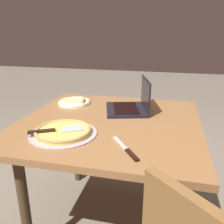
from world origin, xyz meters
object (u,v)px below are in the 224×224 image
object	(u,v)px
pizza_plate	(74,102)
pizza_tray	(63,131)
dining_table	(110,134)
table_knife	(127,150)
laptop	(131,105)

from	to	relation	value
pizza_plate	pizza_tray	world-z (taller)	pizza_plate
dining_table	pizza_tray	bearing A→B (deg)	142.24
pizza_plate	table_knife	distance (m)	0.78
pizza_tray	table_knife	xyz separation A→B (m)	(-0.10, -0.35, -0.01)
pizza_plate	table_knife	bearing A→B (deg)	-141.06
pizza_plate	pizza_tray	xyz separation A→B (m)	(-0.51, -0.14, 0.00)
pizza_tray	dining_table	bearing A→B (deg)	-37.76
dining_table	laptop	distance (m)	0.26
table_knife	laptop	bearing A→B (deg)	7.26
pizza_plate	laptop	bearing A→B (deg)	-98.30
laptop	pizza_plate	bearing A→B (deg)	81.70
pizza_tray	table_knife	bearing A→B (deg)	-106.03
pizza_plate	dining_table	bearing A→B (deg)	-129.25
dining_table	laptop	world-z (taller)	laptop
dining_table	pizza_tray	xyz separation A→B (m)	(-0.24, 0.19, 0.10)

